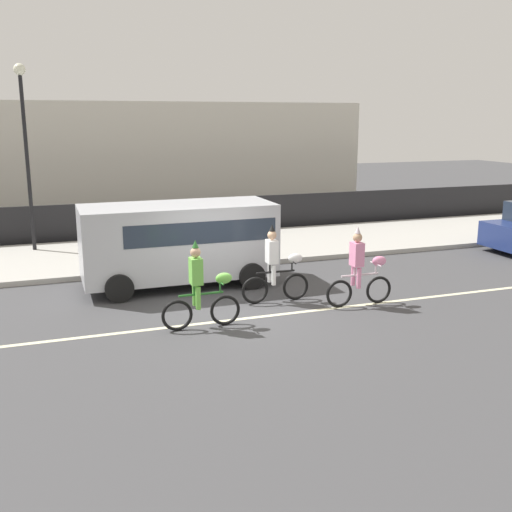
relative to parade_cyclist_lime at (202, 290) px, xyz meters
name	(u,v)px	position (x,y,z in m)	size (l,w,h in m)	color
ground_plane	(229,313)	(0.83, 0.75, -0.84)	(80.00, 80.00, 0.00)	#424244
road_centre_line	(236,320)	(0.83, 0.25, -0.84)	(36.00, 0.14, 0.01)	beige
sidewalk_curb	(171,252)	(0.83, 7.25, -0.77)	(60.00, 5.00, 0.15)	#ADAAA3
fence_line	(155,219)	(0.83, 10.15, -0.14)	(40.00, 0.08, 1.40)	black
building_backdrop	(58,157)	(-2.18, 18.75, 1.69)	(28.00, 8.00, 5.07)	beige
parade_cyclist_lime	(202,290)	(0.00, 0.00, 0.00)	(1.72, 0.50, 1.92)	black
parade_cyclist_zebra	(276,268)	(2.16, 1.20, 0.00)	(1.72, 0.50, 1.92)	black
parade_cyclist_pink	(361,271)	(3.94, 0.27, 0.00)	(1.72, 0.50, 1.92)	black
parked_van_silver	(181,238)	(0.34, 3.45, 0.44)	(5.00, 2.22, 2.18)	silver
street_lamp_post	(25,130)	(-3.39, 8.74, 3.15)	(0.36, 0.36, 5.86)	black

